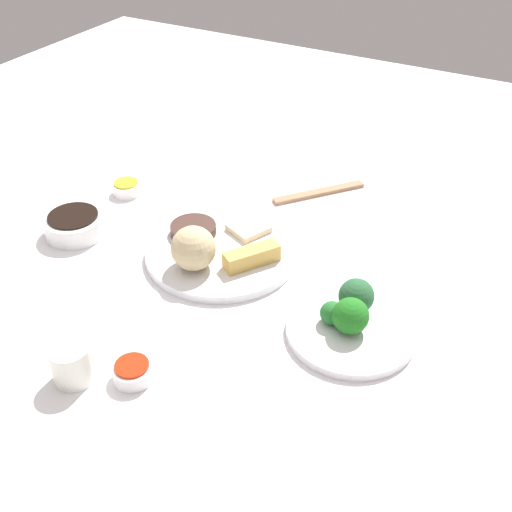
# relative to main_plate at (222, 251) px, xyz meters

# --- Properties ---
(tabletop) EXTENTS (2.20, 2.20, 0.02)m
(tabletop) POSITION_rel_main_plate_xyz_m (0.01, 0.01, -0.02)
(tabletop) COLOR white
(tabletop) RESTS_ON ground
(main_plate) EXTENTS (0.27, 0.27, 0.02)m
(main_plate) POSITION_rel_main_plate_xyz_m (0.00, 0.00, 0.00)
(main_plate) COLOR white
(main_plate) RESTS_ON tabletop
(rice_scoop) EXTENTS (0.08, 0.08, 0.08)m
(rice_scoop) POSITION_rel_main_plate_xyz_m (-0.07, 0.02, 0.05)
(rice_scoop) COLOR #C9B482
(rice_scoop) RESTS_ON main_plate
(spring_roll) EXTENTS (0.10, 0.08, 0.03)m
(spring_roll) POSITION_rel_main_plate_xyz_m (-0.02, -0.07, 0.02)
(spring_roll) COLOR gold
(spring_roll) RESTS_ON main_plate
(crab_rangoon_wonton) EXTENTS (0.08, 0.08, 0.01)m
(crab_rangoon_wonton) POSITION_rel_main_plate_xyz_m (0.07, -0.02, 0.01)
(crab_rangoon_wonton) COLOR beige
(crab_rangoon_wonton) RESTS_ON main_plate
(stir_fry_heap) EXTENTS (0.08, 0.08, 0.02)m
(stir_fry_heap) POSITION_rel_main_plate_xyz_m (0.02, 0.07, 0.02)
(stir_fry_heap) COLOR #422A23
(stir_fry_heap) RESTS_ON main_plate
(broccoli_plate) EXTENTS (0.20, 0.20, 0.01)m
(broccoli_plate) POSITION_rel_main_plate_xyz_m (-0.08, -0.28, -0.00)
(broccoli_plate) COLOR white
(broccoli_plate) RESTS_ON tabletop
(broccoli_floret_0) EXTENTS (0.06, 0.06, 0.06)m
(broccoli_floret_0) POSITION_rel_main_plate_xyz_m (-0.04, -0.27, 0.03)
(broccoli_floret_0) COLOR #285C35
(broccoli_floret_0) RESTS_ON broccoli_plate
(broccoli_floret_1) EXTENTS (0.06, 0.06, 0.06)m
(broccoli_floret_1) POSITION_rel_main_plate_xyz_m (-0.09, -0.28, 0.03)
(broccoli_floret_1) COLOR #1F701D
(broccoli_floret_1) RESTS_ON broccoli_plate
(broccoli_floret_3) EXTENTS (0.04, 0.04, 0.04)m
(broccoli_floret_3) POSITION_rel_main_plate_xyz_m (-0.08, -0.25, 0.02)
(broccoli_floret_3) COLOR #236D2B
(broccoli_floret_3) RESTS_ON broccoli_plate
(soy_sauce_bowl) EXTENTS (0.11, 0.11, 0.04)m
(soy_sauce_bowl) POSITION_rel_main_plate_xyz_m (-0.07, 0.28, 0.01)
(soy_sauce_bowl) COLOR white
(soy_sauce_bowl) RESTS_ON tabletop
(soy_sauce_bowl_liquid) EXTENTS (0.09, 0.09, 0.00)m
(soy_sauce_bowl_liquid) POSITION_rel_main_plate_xyz_m (-0.07, 0.28, 0.03)
(soy_sauce_bowl_liquid) COLOR black
(soy_sauce_bowl_liquid) RESTS_ON soy_sauce_bowl
(sauce_ramekin_hot_mustard) EXTENTS (0.06, 0.06, 0.02)m
(sauce_ramekin_hot_mustard) POSITION_rel_main_plate_xyz_m (0.09, 0.28, 0.00)
(sauce_ramekin_hot_mustard) COLOR white
(sauce_ramekin_hot_mustard) RESTS_ON tabletop
(sauce_ramekin_hot_mustard_liquid) EXTENTS (0.05, 0.05, 0.00)m
(sauce_ramekin_hot_mustard_liquid) POSITION_rel_main_plate_xyz_m (0.09, 0.28, 0.02)
(sauce_ramekin_hot_mustard_liquid) COLOR yellow
(sauce_ramekin_hot_mustard_liquid) RESTS_ON sauce_ramekin_hot_mustard
(sauce_ramekin_sweet_and_sour) EXTENTS (0.06, 0.06, 0.02)m
(sauce_ramekin_sweet_and_sour) POSITION_rel_main_plate_xyz_m (-0.31, -0.04, 0.00)
(sauce_ramekin_sweet_and_sour) COLOR white
(sauce_ramekin_sweet_and_sour) RESTS_ON tabletop
(sauce_ramekin_sweet_and_sour_liquid) EXTENTS (0.05, 0.05, 0.00)m
(sauce_ramekin_sweet_and_sour_liquid) POSITION_rel_main_plate_xyz_m (-0.31, -0.04, 0.02)
(sauce_ramekin_sweet_and_sour_liquid) COLOR red
(sauce_ramekin_sweet_and_sour_liquid) RESTS_ON sauce_ramekin_sweet_and_sour
(teacup) EXTENTS (0.06, 0.06, 0.06)m
(teacup) POSITION_rel_main_plate_xyz_m (-0.35, 0.03, 0.02)
(teacup) COLOR white
(teacup) RESTS_ON tabletop
(chopsticks_pair) EXTENTS (0.17, 0.14, 0.01)m
(chopsticks_pair) POSITION_rel_main_plate_xyz_m (0.28, -0.06, -0.00)
(chopsticks_pair) COLOR #A17451
(chopsticks_pair) RESTS_ON tabletop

